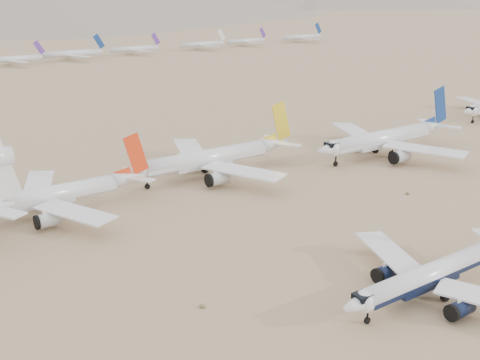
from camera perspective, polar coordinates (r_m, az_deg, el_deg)
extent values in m
plane|color=#8C6F51|center=(105.21, 15.22, -9.99)|extent=(7000.00, 7000.00, 0.00)
cylinder|color=silver|center=(102.27, 17.53, -8.52)|extent=(29.76, 3.52, 3.52)
cube|color=black|center=(102.47, 17.51, -8.74)|extent=(29.16, 3.57, 0.79)
sphere|color=silver|center=(91.91, 11.73, -11.19)|extent=(3.52, 3.52, 3.52)
cube|color=black|center=(91.10, 11.54, -10.77)|extent=(2.46, 2.29, 0.88)
cylinder|color=black|center=(98.44, 20.22, -11.37)|extent=(4.13, 2.53, 2.53)
cube|color=silver|center=(109.94, 13.94, -6.61)|extent=(11.49, 18.11, 0.55)
cylinder|color=black|center=(106.06, 13.73, -8.50)|extent=(4.13, 2.53, 2.53)
cylinder|color=black|center=(94.23, 11.97, -12.89)|extent=(1.06, 0.44, 1.06)
cylinder|color=black|center=(103.43, 18.87, -10.41)|extent=(1.48, 0.88, 1.48)
cylinder|color=black|center=(105.93, 16.72, -9.48)|extent=(1.48, 0.88, 1.48)
cylinder|color=silver|center=(180.38, 13.22, 3.85)|extent=(38.11, 4.62, 4.62)
cube|color=silver|center=(180.52, 13.21, 3.67)|extent=(37.35, 4.69, 1.04)
sphere|color=silver|center=(166.95, 8.84, 2.98)|extent=(4.62, 4.62, 4.62)
cube|color=black|center=(166.15, 8.69, 3.36)|extent=(3.23, 3.00, 1.15)
cone|color=silver|center=(198.19, 17.81, 4.83)|extent=(9.53, 4.62, 4.62)
cube|color=silver|center=(174.59, 17.12, 2.78)|extent=(14.72, 23.19, 0.72)
cube|color=silver|center=(197.02, 19.16, 4.79)|extent=(6.05, 7.91, 0.28)
cylinder|color=silver|center=(173.67, 14.99, 2.17)|extent=(5.29, 3.33, 3.33)
cube|color=silver|center=(191.48, 10.82, 4.58)|extent=(14.72, 23.19, 0.72)
cube|color=silver|center=(202.09, 17.16, 5.31)|extent=(6.05, 7.91, 0.28)
cylinder|color=silver|center=(185.74, 10.57, 3.52)|extent=(5.29, 3.33, 3.33)
cube|color=navy|center=(198.96, 18.46, 6.77)|extent=(7.22, 0.37, 11.90)
cylinder|color=black|center=(168.98, 9.05, 1.52)|extent=(1.39, 0.58, 1.39)
cylinder|color=black|center=(180.61, 14.22, 2.36)|extent=(1.94, 1.15, 1.94)
cylinder|color=black|center=(184.69, 12.71, 2.83)|extent=(1.94, 1.15, 1.94)
cylinder|color=silver|center=(156.77, -3.27, 2.08)|extent=(36.47, 4.43, 4.43)
cube|color=silver|center=(156.92, -3.27, 1.89)|extent=(35.75, 4.50, 1.00)
sphere|color=silver|center=(148.34, -9.24, 0.93)|extent=(4.43, 4.43, 4.43)
cube|color=black|center=(147.72, -9.50, 1.34)|extent=(3.10, 2.88, 1.11)
cone|color=silver|center=(169.25, 3.21, 3.42)|extent=(9.12, 4.43, 4.43)
cube|color=silver|center=(148.25, 0.30, 0.85)|extent=(14.09, 22.20, 0.69)
cube|color=silver|center=(167.04, 4.59, 3.39)|extent=(5.79, 7.57, 0.27)
cylinder|color=silver|center=(149.27, -2.07, 0.15)|extent=(5.07, 3.19, 3.19)
cube|color=silver|center=(168.98, -4.78, 2.97)|extent=(14.09, 22.20, 0.69)
cube|color=silver|center=(173.37, 2.81, 3.97)|extent=(5.79, 7.57, 0.27)
cylinder|color=silver|center=(164.00, -5.54, 1.75)|extent=(5.07, 3.19, 3.19)
cube|color=gold|center=(169.30, 3.92, 5.61)|extent=(6.91, 0.35, 11.39)
cylinder|color=black|center=(150.16, -8.78, -0.61)|extent=(1.33, 0.55, 1.33)
cylinder|color=black|center=(156.26, -2.17, 0.45)|extent=(1.86, 1.11, 1.86)
cylinder|color=black|center=(161.26, -3.38, 1.00)|extent=(1.86, 1.11, 1.86)
cylinder|color=silver|center=(137.08, -18.12, -1.45)|extent=(32.46, 3.97, 3.97)
cube|color=silver|center=(137.24, -18.10, -1.65)|extent=(31.81, 4.03, 0.89)
cone|color=silver|center=(143.58, -10.53, 0.17)|extent=(8.11, 3.97, 3.97)
cube|color=silver|center=(127.74, -15.44, -2.96)|extent=(12.54, 19.75, 0.61)
cube|color=silver|center=(140.83, -9.31, 0.09)|extent=(5.15, 6.74, 0.24)
cylinder|color=silver|center=(130.19, -17.67, -3.62)|extent=(4.51, 2.86, 2.86)
cube|color=silver|center=(148.42, -18.54, -0.29)|extent=(12.54, 19.75, 0.61)
cube|color=silver|center=(147.32, -10.61, 0.83)|extent=(5.15, 6.74, 0.24)
cylinder|color=silver|center=(144.78, -19.68, -1.63)|extent=(4.51, 2.86, 2.86)
cube|color=red|center=(142.88, -9.84, 2.48)|extent=(6.15, 0.32, 10.14)
cylinder|color=black|center=(136.19, -17.07, -3.15)|extent=(1.67, 0.99, 1.67)
cylinder|color=black|center=(141.19, -17.80, -2.46)|extent=(1.67, 0.99, 1.67)
cube|color=silver|center=(121.48, -21.57, -2.84)|extent=(7.47, 9.76, 0.34)
sphere|color=silver|center=(232.96, 21.16, 6.15)|extent=(4.13, 4.13, 4.13)
cube|color=black|center=(232.25, 21.11, 6.41)|extent=(2.89, 2.68, 1.03)
cube|color=silver|center=(255.81, 21.43, 6.94)|extent=(13.20, 20.80, 0.64)
cylinder|color=silver|center=(250.48, 21.47, 6.28)|extent=(4.75, 2.97, 2.97)
cylinder|color=black|center=(234.62, 21.19, 5.19)|extent=(1.24, 0.52, 1.24)
cylinder|color=silver|center=(399.28, -20.75, 10.68)|extent=(35.54, 3.51, 3.51)
cube|color=#542E92|center=(403.24, -18.52, 11.83)|extent=(7.08, 0.35, 8.92)
cube|color=silver|center=(390.51, -20.38, 10.50)|extent=(9.36, 16.36, 0.35)
cube|color=silver|center=(408.19, -21.09, 10.71)|extent=(9.36, 16.36, 0.35)
cylinder|color=silver|center=(416.28, -15.65, 11.48)|extent=(40.85, 4.04, 4.04)
cube|color=navy|center=(422.51, -13.24, 12.69)|extent=(8.14, 0.40, 10.25)
cube|color=silver|center=(406.47, -15.12, 11.29)|extent=(10.76, 18.81, 0.40)
cube|color=silver|center=(426.24, -16.15, 11.50)|extent=(10.76, 18.81, 0.40)
cylinder|color=silver|center=(439.45, -9.96, 12.16)|extent=(35.89, 3.55, 3.55)
cube|color=#542E92|center=(446.39, -8.01, 13.12)|extent=(7.15, 0.35, 9.00)
cube|color=silver|center=(431.18, -9.41, 12.00)|extent=(9.45, 16.52, 0.35)
cube|color=silver|center=(447.86, -10.49, 12.17)|extent=(9.45, 16.52, 0.35)
cylinder|color=silver|center=(466.86, -3.59, 12.74)|extent=(36.86, 3.64, 3.64)
cube|color=silver|center=(475.65, -1.78, 13.61)|extent=(7.34, 0.36, 9.25)
cube|color=silver|center=(458.87, -2.95, 12.58)|extent=(9.71, 16.97, 0.36)
cube|color=silver|center=(475.01, -4.21, 12.75)|extent=(9.71, 16.97, 0.36)
cylinder|color=silver|center=(493.32, 0.61, 13.05)|extent=(34.67, 3.43, 3.43)
cube|color=#542E92|center=(502.54, 2.16, 13.80)|extent=(6.91, 0.34, 8.70)
cube|color=silver|center=(486.16, 1.24, 12.91)|extent=(9.14, 15.96, 0.34)
cube|color=silver|center=(500.63, -0.01, 13.07)|extent=(9.14, 15.96, 0.34)
cylinder|color=silver|center=(530.02, 5.88, 13.34)|extent=(39.34, 3.89, 3.89)
cube|color=navy|center=(541.82, 7.43, 14.09)|extent=(7.83, 0.39, 9.87)
cube|color=silver|center=(522.47, 6.63, 13.18)|extent=(10.36, 18.11, 0.39)
cube|color=silver|center=(537.77, 5.15, 13.37)|extent=(10.36, 18.11, 0.39)
ellipsoid|color=brown|center=(96.60, -3.60, -11.82)|extent=(0.98, 0.98, 0.54)
ellipsoid|color=brown|center=(150.33, 15.60, -1.22)|extent=(0.98, 0.98, 0.54)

